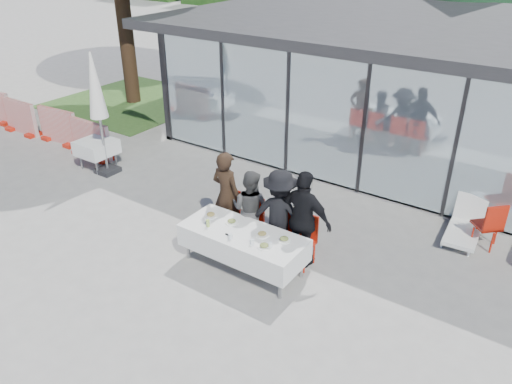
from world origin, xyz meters
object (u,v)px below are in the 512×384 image
diner_chair_a (228,211)px  diner_chair_b (251,219)px  plate_a (211,215)px  plate_c (262,234)px  juice_bottle (208,223)px  plate_d (284,239)px  plate_b (232,222)px  lounger (466,224)px  diner_b (250,209)px  folded_eyeglasses (229,235)px  spare_chair_b (490,224)px  diner_a (226,195)px  diner_c (280,214)px  diner_chair_c (280,229)px  spare_table_left (97,148)px  diner_chair_d (304,237)px  plate_extra (264,246)px  diner_d (304,220)px  market_umbrella (96,95)px  dining_table (243,242)px

diner_chair_a → diner_chair_b: size_ratio=1.00×
diner_chair_b → plate_a: (-0.47, -0.64, 0.24)m
plate_c → juice_bottle: juice_bottle is taller
plate_d → plate_b: bearing=-177.9°
plate_c → lounger: plate_c is taller
diner_b → folded_eyeglasses: diner_b is taller
diner_chair_a → spare_chair_b: (4.36, 2.39, 0.00)m
diner_a → spare_chair_b: 5.01m
diner_c → diner_chair_c: diner_c is taller
juice_bottle → spare_table_left: (-4.95, 1.58, -0.26)m
diner_chair_a → diner_c: diner_c is taller
diner_chair_d → spare_table_left: diner_chair_d is taller
diner_chair_a → plate_extra: diner_chair_a is taller
diner_chair_a → diner_b: diner_b is taller
plate_c → spare_table_left: bearing=167.8°
diner_d → spare_table_left: diner_d is taller
diner_chair_b → market_umbrella: market_umbrella is taller
diner_chair_b → spare_table_left: size_ratio=1.13×
plate_a → juice_bottle: (0.19, -0.31, 0.04)m
diner_chair_c → diner_chair_b: bearing=180.0°
diner_chair_c → folded_eyeglasses: 1.10m
diner_d → plate_b: 1.29m
plate_c → plate_b: bearing=176.8°
plate_extra → diner_chair_c: bearing=105.4°
dining_table → diner_chair_a: bearing=140.3°
diner_chair_b → diner_chair_d: (1.15, 0.00, 0.00)m
folded_eyeglasses → lounger: bearing=48.8°
spare_table_left → diner_a: bearing=-8.2°
diner_chair_c → spare_table_left: bearing=173.8°
diner_chair_b → plate_a: diner_chair_b is taller
dining_table → spare_table_left: bearing=166.1°
diner_b → market_umbrella: bearing=-15.2°
diner_d → lounger: (2.21, 2.67, -0.66)m
diner_chair_b → plate_extra: diner_chair_b is taller
dining_table → spare_table_left: size_ratio=2.63×
diner_a → plate_c: size_ratio=7.66×
diner_chair_c → plate_a: size_ratio=4.16×
dining_table → folded_eyeglasses: (-0.14, -0.22, 0.22)m
plate_d → plate_extra: size_ratio=1.00×
plate_b → spare_chair_b: 4.86m
diner_b → market_umbrella: 5.02m
diner_chair_c → diner_chair_d: size_ratio=1.00×
plate_a → spare_chair_b: (4.27, 3.03, -0.24)m
diner_a → diner_chair_c: diner_a is taller
plate_c → spare_table_left: (-5.91, 1.28, -0.22)m
diner_chair_b → diner_d: bearing=-2.0°
market_umbrella → lounger: bearing=14.2°
diner_a → juice_bottle: size_ratio=13.17×
diner_chair_c → spare_chair_b: 3.96m
dining_table → diner_chair_a: (-0.90, 0.75, -0.00)m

